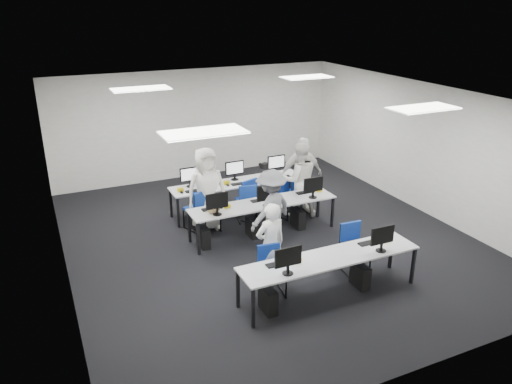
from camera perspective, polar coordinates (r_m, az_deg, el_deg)
name	(u,v)px	position (r m, az deg, el deg)	size (l,w,h in m)	color
room	(268,171)	(10.07, 1.35, 2.42)	(9.00, 9.02, 3.00)	black
ceiling_panels	(268,97)	(9.69, 1.43, 10.75)	(5.20, 4.60, 0.02)	white
desk_front	(330,260)	(8.49, 8.47, -7.65)	(3.20, 0.70, 0.73)	silver
desk_mid	(263,205)	(10.53, 0.84, -1.49)	(3.20, 0.70, 0.73)	silver
desk_back	(238,184)	(11.72, -2.11, 0.92)	(3.20, 0.70, 0.73)	silver
equipment_front	(320,279)	(8.55, 7.32, -9.87)	(2.51, 0.41, 1.19)	#0E51B9
equipment_mid	(255,221)	(10.57, -0.07, -3.30)	(2.91, 0.41, 1.19)	white
equipment_back	(245,195)	(11.92, -1.27, -0.37)	(2.91, 0.41, 1.19)	white
chair_0	(271,279)	(8.65, 1.77, -9.96)	(0.48, 0.52, 0.86)	navy
chair_1	(354,257)	(9.49, 11.13, -7.25)	(0.47, 0.51, 0.91)	navy
chair_2	(207,219)	(10.91, -5.62, -3.07)	(0.53, 0.56, 0.88)	navy
chair_3	(256,209)	(11.27, -0.04, -2.00)	(0.61, 0.64, 0.96)	navy
chair_4	(287,206)	(11.60, 3.58, -1.58)	(0.49, 0.52, 0.82)	navy
chair_5	(198,216)	(11.01, -6.68, -2.78)	(0.59, 0.61, 0.92)	navy
chair_6	(247,208)	(11.37, -1.08, -1.88)	(0.53, 0.56, 0.91)	navy
chair_7	(296,200)	(11.87, 4.60, -0.89)	(0.50, 0.53, 0.92)	navy
handbag	(214,206)	(9.99, -4.86, -1.60)	(0.37, 0.24, 0.30)	olive
student_0	(270,245)	(8.65, 1.65, -6.09)	(0.57, 0.37, 1.56)	white
student_1	(299,180)	(11.45, 4.97, 1.41)	(0.86, 0.67, 1.76)	white
student_2	(207,189)	(10.78, -5.68, 0.33)	(0.90, 0.58, 1.84)	white
student_3	(301,175)	(11.70, 5.18, 1.96)	(1.06, 0.44, 1.80)	white
photographer	(271,210)	(9.93, 1.72, -2.03)	(1.07, 0.62, 1.66)	slate
dslr_camera	(264,166)	(9.72, 0.95, 3.03)	(0.14, 0.18, 0.10)	black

